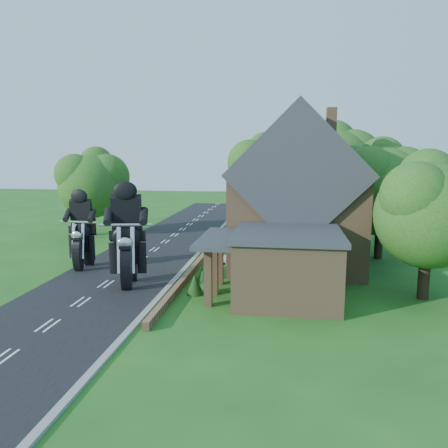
# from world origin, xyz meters

# --- Properties ---
(ground) EXTENTS (120.00, 120.00, 0.00)m
(ground) POSITION_xyz_m (0.00, 0.00, 0.00)
(ground) COLOR #1E5718
(ground) RESTS_ON ground
(road) EXTENTS (7.00, 80.00, 0.02)m
(road) POSITION_xyz_m (0.00, 0.00, 0.01)
(road) COLOR black
(road) RESTS_ON ground
(kerb) EXTENTS (0.30, 80.00, 0.12)m
(kerb) POSITION_xyz_m (3.65, 0.00, 0.06)
(kerb) COLOR gray
(kerb) RESTS_ON ground
(garden_wall) EXTENTS (0.30, 22.00, 0.40)m
(garden_wall) POSITION_xyz_m (4.30, 5.00, 0.20)
(garden_wall) COLOR #906A49
(garden_wall) RESTS_ON ground
(house) EXTENTS (9.54, 8.64, 10.24)m
(house) POSITION_xyz_m (10.49, 6.00, 4.34)
(house) COLOR #906A49
(house) RESTS_ON ground
(annex) EXTENTS (7.05, 5.94, 3.44)m
(annex) POSITION_xyz_m (9.87, -0.80, 1.77)
(annex) COLOR #906A49
(annex) RESTS_ON ground
(tree_annex_side) EXTENTS (5.64, 5.20, 7.48)m
(tree_annex_side) POSITION_xyz_m (17.13, 0.10, 4.69)
(tree_annex_side) COLOR black
(tree_annex_side) RESTS_ON ground
(tree_house_right) EXTENTS (6.51, 6.00, 8.40)m
(tree_house_right) POSITION_xyz_m (16.65, 8.62, 5.19)
(tree_house_right) COLOR black
(tree_house_right) RESTS_ON ground
(tree_behind_house) EXTENTS (7.81, 7.20, 10.08)m
(tree_behind_house) POSITION_xyz_m (14.18, 16.14, 6.23)
(tree_behind_house) COLOR black
(tree_behind_house) RESTS_ON ground
(tree_behind_left) EXTENTS (6.94, 6.40, 9.16)m
(tree_behind_left) POSITION_xyz_m (8.16, 17.13, 5.73)
(tree_behind_left) COLOR black
(tree_behind_left) RESTS_ON ground
(tree_far_road) EXTENTS (6.08, 5.60, 7.84)m
(tree_far_road) POSITION_xyz_m (-6.86, 14.11, 4.84)
(tree_far_road) COLOR black
(tree_far_road) RESTS_ON ground
(shrub_a) EXTENTS (0.90, 0.90, 1.10)m
(shrub_a) POSITION_xyz_m (5.30, -1.00, 0.55)
(shrub_a) COLOR black
(shrub_a) RESTS_ON ground
(shrub_b) EXTENTS (0.90, 0.90, 1.10)m
(shrub_b) POSITION_xyz_m (5.30, 1.50, 0.55)
(shrub_b) COLOR black
(shrub_b) RESTS_ON ground
(shrub_c) EXTENTS (0.90, 0.90, 1.10)m
(shrub_c) POSITION_xyz_m (5.30, 4.00, 0.55)
(shrub_c) COLOR black
(shrub_c) RESTS_ON ground
(shrub_d) EXTENTS (0.90, 0.90, 1.10)m
(shrub_d) POSITION_xyz_m (5.30, 9.00, 0.55)
(shrub_d) COLOR black
(shrub_d) RESTS_ON ground
(shrub_e) EXTENTS (0.90, 0.90, 1.10)m
(shrub_e) POSITION_xyz_m (5.30, 11.50, 0.55)
(shrub_e) COLOR black
(shrub_e) RESTS_ON ground
(shrub_f) EXTENTS (0.90, 0.90, 1.10)m
(shrub_f) POSITION_xyz_m (5.30, 14.00, 0.55)
(shrub_f) COLOR black
(shrub_f) RESTS_ON ground
(motorcycle_lead) EXTENTS (0.84, 1.91, 1.73)m
(motorcycle_lead) POSITION_xyz_m (1.41, -0.12, 0.86)
(motorcycle_lead) COLOR black
(motorcycle_lead) RESTS_ON ground
(motorcycle_follow) EXTENTS (0.45, 1.63, 1.51)m
(motorcycle_follow) POSITION_xyz_m (-2.74, 3.00, 0.76)
(motorcycle_follow) COLOR black
(motorcycle_follow) RESTS_ON ground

